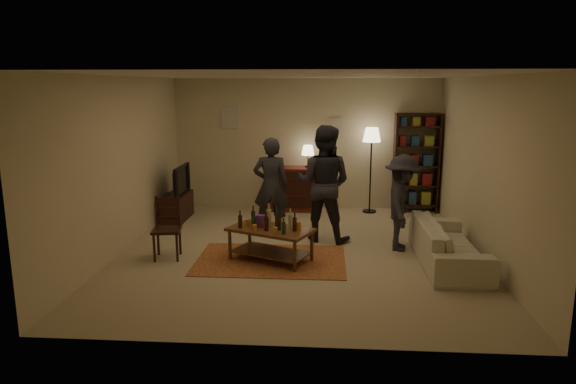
# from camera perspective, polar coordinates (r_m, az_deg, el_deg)

# --- Properties ---
(floor) EXTENTS (6.00, 6.00, 0.00)m
(floor) POSITION_cam_1_polar(r_m,az_deg,el_deg) (8.12, 1.17, -6.60)
(floor) COLOR #C6B793
(floor) RESTS_ON ground
(room_shell) EXTENTS (6.00, 6.00, 6.00)m
(room_shell) POSITION_cam_1_polar(r_m,az_deg,el_deg) (10.75, -1.46, 7.81)
(room_shell) COLOR beige
(room_shell) RESTS_ON ground
(rug) EXTENTS (2.20, 1.50, 0.01)m
(rug) POSITION_cam_1_polar(r_m,az_deg,el_deg) (7.71, -1.92, -7.56)
(rug) COLOR maroon
(rug) RESTS_ON ground
(coffee_table) EXTENTS (1.38, 1.11, 0.84)m
(coffee_table) POSITION_cam_1_polar(r_m,az_deg,el_deg) (7.59, -1.97, -4.54)
(coffee_table) COLOR brown
(coffee_table) RESTS_ON ground
(dining_chair) EXTENTS (0.46, 0.46, 0.95)m
(dining_chair) POSITION_cam_1_polar(r_m,az_deg,el_deg) (7.93, -13.28, -3.63)
(dining_chair) COLOR black
(dining_chair) RESTS_ON ground
(tv_stand) EXTENTS (0.40, 1.00, 1.06)m
(tv_stand) POSITION_cam_1_polar(r_m,az_deg,el_deg) (10.14, -12.22, -0.87)
(tv_stand) COLOR black
(tv_stand) RESTS_ON ground
(dresser) EXTENTS (1.00, 0.50, 1.36)m
(dresser) POSITION_cam_1_polar(r_m,az_deg,el_deg) (10.63, 0.89, 0.48)
(dresser) COLOR maroon
(dresser) RESTS_ON ground
(bookshelf) EXTENTS (0.90, 0.34, 2.02)m
(bookshelf) POSITION_cam_1_polar(r_m,az_deg,el_deg) (10.74, 14.04, 3.27)
(bookshelf) COLOR black
(bookshelf) RESTS_ON ground
(floor_lamp) EXTENTS (0.36, 0.36, 1.73)m
(floor_lamp) POSITION_cam_1_polar(r_m,az_deg,el_deg) (10.44, 9.27, 5.64)
(floor_lamp) COLOR black
(floor_lamp) RESTS_ON ground
(sofa) EXTENTS (0.81, 2.08, 0.61)m
(sofa) POSITION_cam_1_polar(r_m,az_deg,el_deg) (7.85, 17.36, -5.48)
(sofa) COLOR beige
(sofa) RESTS_ON ground
(person_left) EXTENTS (0.63, 0.42, 1.69)m
(person_left) POSITION_cam_1_polar(r_m,az_deg,el_deg) (8.90, -1.90, 0.68)
(person_left) COLOR #27272F
(person_left) RESTS_ON ground
(person_right) EXTENTS (1.11, 0.97, 1.93)m
(person_right) POSITION_cam_1_polar(r_m,az_deg,el_deg) (8.50, 3.98, 0.94)
(person_right) COLOR #27272E
(person_right) RESTS_ON ground
(person_by_sofa) EXTENTS (0.72, 1.06, 1.51)m
(person_by_sofa) POSITION_cam_1_polar(r_m,az_deg,el_deg) (8.21, 12.57, -1.19)
(person_by_sofa) COLOR #282931
(person_by_sofa) RESTS_ON ground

